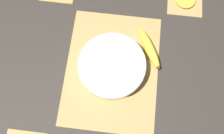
% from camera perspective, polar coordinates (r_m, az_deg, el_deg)
% --- Properties ---
extents(ground_plane, '(6.00, 6.00, 0.00)m').
position_cam_1_polar(ground_plane, '(0.87, 0.00, -0.61)').
color(ground_plane, '#2D2823').
extents(bamboo_mat_center, '(0.48, 0.36, 0.01)m').
position_cam_1_polar(bamboo_mat_center, '(0.87, 0.00, -0.55)').
color(bamboo_mat_center, '#A8844C').
rests_on(bamboo_mat_center, ground_plane).
extents(coaster_mat_far_left, '(0.15, 0.15, 0.01)m').
position_cam_1_polar(coaster_mat_far_left, '(1.05, 18.53, 16.14)').
color(coaster_mat_far_left, '#A8844C').
rests_on(coaster_mat_far_left, ground_plane).
extents(fruit_salad_bowl, '(0.26, 0.26, 0.07)m').
position_cam_1_polar(fruit_salad_bowl, '(0.83, -0.01, 0.22)').
color(fruit_salad_bowl, silver).
rests_on(fruit_salad_bowl, bamboo_mat_center).
extents(whole_banana, '(0.18, 0.12, 0.04)m').
position_cam_1_polar(whole_banana, '(0.88, 9.75, 4.84)').
color(whole_banana, yellow).
rests_on(whole_banana, bamboo_mat_center).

